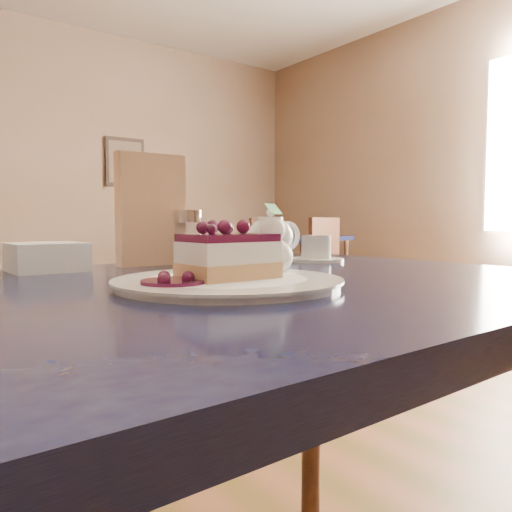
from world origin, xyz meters
TOP-DOWN VIEW (x-y plane):
  - main_table at (0.01, 0.17)m, footprint 1.36×0.93m
  - dessert_plate at (0.01, 0.11)m, footprint 0.33×0.33m
  - cheesecake_slice at (0.01, 0.11)m, footprint 0.14×0.10m
  - whipped_cream at (0.10, 0.13)m, footprint 0.07×0.07m
  - berry_sauce at (-0.09, 0.11)m, footprint 0.09×0.09m
  - tea_set at (0.42, 0.51)m, footprint 0.20×0.29m
  - menu_card at (0.07, 0.52)m, footprint 0.16×0.04m
  - sugar_shaker at (0.15, 0.51)m, footprint 0.07×0.07m
  - napkin_stack at (-0.15, 0.52)m, footprint 0.14×0.14m
  - bg_table_far_right at (2.88, 3.33)m, footprint 1.19×1.90m

SIDE VIEW (x-z plane):
  - bg_table_far_right at x=2.88m, z-range -0.56..0.71m
  - main_table at x=0.01m, z-range 0.33..1.17m
  - dessert_plate at x=0.01m, z-range 0.84..0.85m
  - berry_sauce at x=-0.09m, z-range 0.85..0.85m
  - napkin_stack at x=-0.15m, z-range 0.84..0.89m
  - whipped_cream at x=0.10m, z-range 0.85..0.91m
  - cheesecake_slice at x=0.01m, z-range 0.85..0.92m
  - tea_set at x=0.42m, z-range 0.83..0.94m
  - sugar_shaker at x=0.15m, z-range 0.84..0.96m
  - menu_card at x=0.07m, z-range 0.84..1.08m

